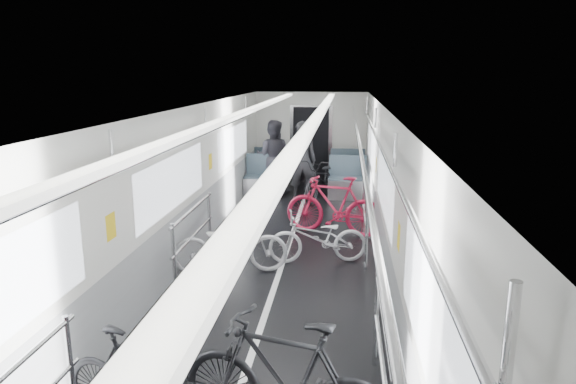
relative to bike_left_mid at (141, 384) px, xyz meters
name	(u,v)px	position (x,y,z in m)	size (l,w,h in m)	color
car_shell	(290,178)	(0.67, 5.11, 0.67)	(3.02, 14.01, 2.41)	black
bike_left_mid	(141,384)	(0.00, 0.00, 0.00)	(0.43, 1.51, 0.91)	black
bike_left_far	(231,244)	(-0.05, 3.50, -0.01)	(0.59, 1.68, 0.88)	#AAA9AE
bike_right_near	(286,381)	(1.18, 0.03, 0.09)	(0.51, 1.82, 1.09)	black
bike_right_mid	(318,238)	(1.21, 4.06, -0.05)	(0.54, 1.54, 0.81)	silver
bike_right_far	(334,205)	(1.43, 5.53, 0.09)	(0.51, 1.82, 1.09)	#B91637
bike_aisle	(323,179)	(1.10, 8.13, 0.05)	(0.66, 1.91, 1.00)	black
person_standing	(302,161)	(0.61, 8.13, 0.46)	(0.67, 0.44, 1.84)	black
person_seated	(273,157)	(-0.15, 8.73, 0.44)	(0.87, 0.68, 1.79)	#32313A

